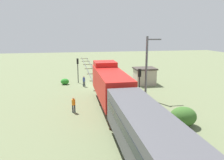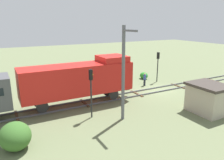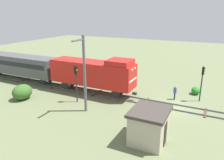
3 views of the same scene
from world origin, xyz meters
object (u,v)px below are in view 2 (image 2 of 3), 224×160
catenary_mast (124,72)px  relay_hut (208,98)px  traffic_signal_mid (91,85)px  worker_by_signal (57,86)px  locomotive (80,78)px  worker_near_track (145,78)px  traffic_signal_near (158,61)px

catenary_mast → relay_hut: catenary_mast is taller
traffic_signal_mid → relay_hut: size_ratio=1.24×
traffic_signal_mid → worker_by_signal: (7.60, 1.05, -2.00)m
relay_hut → traffic_signal_mid: bearing=67.5°
traffic_signal_mid → worker_by_signal: bearing=7.9°
traffic_signal_mid → worker_by_signal: 7.93m
worker_by_signal → relay_hut: relay_hut is taller
traffic_signal_mid → catenary_mast: (-1.66, -2.23, 1.23)m
locomotive → catenary_mast: (-5.06, -2.00, 1.45)m
catenary_mast → worker_by_signal: bearing=19.5°
worker_near_track → catenary_mast: bearing=-174.4°
traffic_signal_near → relay_hut: 11.20m
relay_hut → catenary_mast: bearing=72.3°
worker_near_track → locomotive: bearing=155.7°
traffic_signal_near → catenary_mast: (-8.26, 10.59, 1.33)m
traffic_signal_near → traffic_signal_mid: 14.42m
locomotive → worker_by_signal: 4.74m
catenary_mast → relay_hut: size_ratio=2.27×
worker_near_track → worker_by_signal: same height
locomotive → traffic_signal_mid: 3.42m
worker_by_signal → locomotive: bearing=117.2°
locomotive → catenary_mast: size_ratio=1.46×
traffic_signal_near → relay_hut: bearing=164.7°
worker_by_signal → catenary_mast: bearing=119.7°
worker_near_track → traffic_signal_mid: bearing=171.9°
worker_near_track → catenary_mast: size_ratio=0.21×
traffic_signal_mid → catenary_mast: size_ratio=0.54×
traffic_signal_mid → traffic_signal_near: bearing=-62.8°
worker_by_signal → catenary_mast: (-9.26, -3.28, 3.23)m
worker_near_track → relay_hut: 9.91m
traffic_signal_near → relay_hut: (-10.70, 2.94, -1.50)m
worker_near_track → traffic_signal_near: bearing=-21.9°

